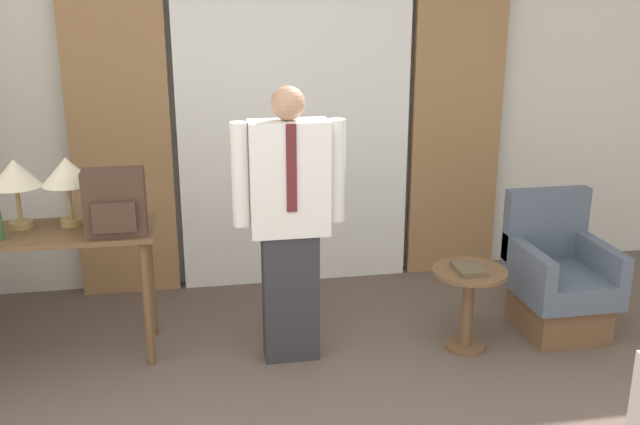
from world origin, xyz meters
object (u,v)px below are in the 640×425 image
(table_lamp_right, at_px, (67,174))
(armchair, at_px, (558,282))
(side_table, at_px, (468,295))
(book, at_px, (469,269))
(desk, at_px, (47,253))
(person, at_px, (290,217))
(table_lamp_left, at_px, (15,176))
(backpack, at_px, (115,203))

(table_lamp_right, relative_size, armchair, 0.46)
(side_table, distance_m, book, 0.18)
(table_lamp_right, height_order, book, table_lamp_right)
(desk, height_order, book, desk)
(desk, height_order, side_table, desk)
(person, relative_size, armchair, 1.83)
(table_lamp_right, relative_size, book, 1.88)
(table_lamp_left, xyz_separation_m, backpack, (0.56, -0.23, -0.13))
(desk, relative_size, backpack, 3.27)
(person, bearing_deg, table_lamp_left, 167.48)
(table_lamp_right, bearing_deg, book, -11.05)
(desk, relative_size, table_lamp_right, 3.03)
(armchair, relative_size, book, 4.11)
(table_lamp_left, bearing_deg, armchair, -4.87)
(backpack, distance_m, side_table, 2.14)
(backpack, height_order, book, backpack)
(table_lamp_right, distance_m, backpack, 0.38)
(table_lamp_left, height_order, backpack, table_lamp_left)
(desk, bearing_deg, table_lamp_left, 148.49)
(side_table, bearing_deg, armchair, 12.59)
(desk, height_order, table_lamp_left, table_lamp_left)
(table_lamp_left, relative_size, side_table, 0.78)
(table_lamp_right, bearing_deg, person, -15.24)
(table_lamp_left, distance_m, book, 2.68)
(table_lamp_left, distance_m, person, 1.58)
(person, xyz_separation_m, book, (1.06, -0.11, -0.35))
(desk, distance_m, side_table, 2.50)
(desk, xyz_separation_m, side_table, (2.46, -0.34, -0.31))
(table_lamp_right, xyz_separation_m, backpack, (0.28, -0.23, -0.13))
(desk, relative_size, table_lamp_left, 3.03)
(armchair, bearing_deg, book, -166.05)
(desk, height_order, backpack, backpack)
(desk, distance_m, armchair, 3.15)
(table_lamp_left, bearing_deg, table_lamp_right, 0.00)
(table_lamp_right, bearing_deg, side_table, -10.47)
(side_table, relative_size, book, 2.40)
(armchair, distance_m, book, 0.74)
(person, distance_m, side_table, 1.20)
(person, bearing_deg, table_lamp_right, 164.76)
(side_table, bearing_deg, table_lamp_left, 170.65)
(table_lamp_left, height_order, table_lamp_right, same)
(table_lamp_right, distance_m, side_table, 2.47)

